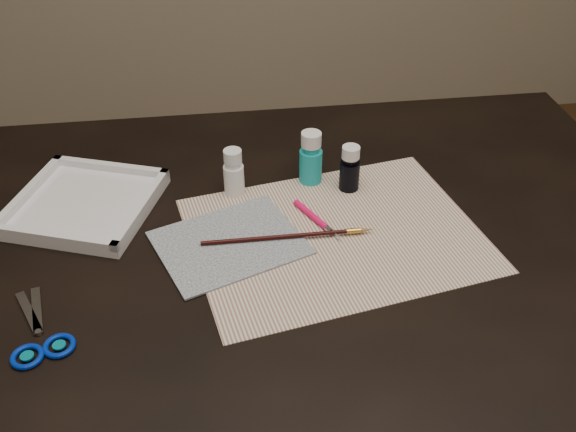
{
  "coord_description": "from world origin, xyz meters",
  "views": [
    {
      "loc": [
        -0.11,
        -0.79,
        1.4
      ],
      "look_at": [
        0.0,
        0.0,
        0.8
      ],
      "focal_mm": 40.0,
      "sensor_mm": 36.0,
      "label": 1
    }
  ],
  "objects": [
    {
      "name": "table",
      "position": [
        0.0,
        0.0,
        0.38
      ],
      "size": [
        1.3,
        0.9,
        0.75
      ],
      "primitive_type": "cube",
      "color": "black",
      "rests_on": "ground"
    },
    {
      "name": "paper",
      "position": [
        0.08,
        0.01,
        0.75
      ],
      "size": [
        0.51,
        0.43,
        0.0
      ],
      "primitive_type": "cube",
      "rotation": [
        0.0,
        0.0,
        0.19
      ],
      "color": "silver",
      "rests_on": "table"
    },
    {
      "name": "canvas",
      "position": [
        -0.09,
        0.0,
        0.75
      ],
      "size": [
        0.27,
        0.24,
        0.0
      ],
      "primitive_type": "cube",
      "rotation": [
        0.0,
        0.0,
        0.36
      ],
      "color": "#121D30",
      "rests_on": "paper"
    },
    {
      "name": "paint_bottle_white",
      "position": [
        -0.08,
        0.15,
        0.79
      ],
      "size": [
        0.04,
        0.04,
        0.09
      ],
      "primitive_type": "cylinder",
      "rotation": [
        0.0,
        0.0,
        -0.26
      ],
      "color": "white",
      "rests_on": "table"
    },
    {
      "name": "paint_bottle_cyan",
      "position": [
        0.06,
        0.16,
        0.8
      ],
      "size": [
        0.04,
        0.04,
        0.1
      ],
      "primitive_type": "cylinder",
      "rotation": [
        0.0,
        0.0,
        -0.05
      ],
      "color": "#17A9B2",
      "rests_on": "table"
    },
    {
      "name": "paint_bottle_navy",
      "position": [
        0.13,
        0.13,
        0.79
      ],
      "size": [
        0.04,
        0.04,
        0.09
      ],
      "primitive_type": "cylinder",
      "rotation": [
        0.0,
        0.0,
        0.16
      ],
      "color": "black",
      "rests_on": "table"
    },
    {
      "name": "paintbrush",
      "position": [
        0.0,
        0.0,
        0.76
      ],
      "size": [
        0.28,
        0.01,
        0.01
      ],
      "primitive_type": null,
      "rotation": [
        0.0,
        0.0,
        -0.0
      ],
      "color": "black",
      "rests_on": "canvas"
    },
    {
      "name": "craft_knife",
      "position": [
        0.06,
        0.04,
        0.76
      ],
      "size": [
        0.07,
        0.12,
        0.01
      ],
      "primitive_type": null,
      "rotation": [
        0.0,
        0.0,
        -1.1
      ],
      "color": "#FF0E5E",
      "rests_on": "paper"
    },
    {
      "name": "scissors",
      "position": [
        -0.37,
        -0.14,
        0.75
      ],
      "size": [
        0.15,
        0.19,
        0.01
      ],
      "primitive_type": null,
      "rotation": [
        0.0,
        0.0,
        2.03
      ],
      "color": "silver",
      "rests_on": "table"
    },
    {
      "name": "palette_tray",
      "position": [
        -0.33,
        0.13,
        0.76
      ],
      "size": [
        0.28,
        0.28,
        0.03
      ],
      "primitive_type": "cube",
      "rotation": [
        0.0,
        0.0,
        -0.35
      ],
      "color": "white",
      "rests_on": "table"
    }
  ]
}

